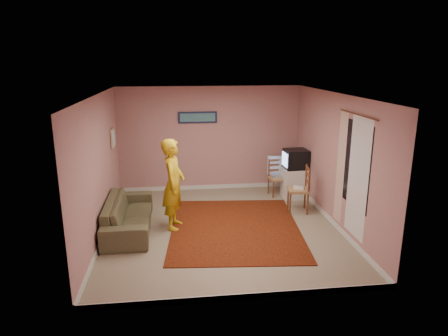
{
  "coord_description": "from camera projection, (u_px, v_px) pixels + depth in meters",
  "views": [
    {
      "loc": [
        -0.84,
        -7.26,
        3.2
      ],
      "look_at": [
        0.12,
        0.6,
        1.06
      ],
      "focal_mm": 32.0,
      "sensor_mm": 36.0,
      "label": 1
    }
  ],
  "objects": [
    {
      "name": "wall_left",
      "position": [
        99.0,
        168.0,
        7.29
      ],
      "size": [
        0.02,
        5.0,
        2.6
      ],
      "primitive_type": "cube",
      "color": "#AB7970",
      "rests_on": "ground"
    },
    {
      "name": "person",
      "position": [
        173.0,
        184.0,
        7.69
      ],
      "size": [
        0.53,
        0.71,
        1.78
      ],
      "primitive_type": "imported",
      "rotation": [
        0.0,
        0.0,
        1.4
      ],
      "color": "gold",
      "rests_on": "ground"
    },
    {
      "name": "baseboard_front",
      "position": [
        242.0,
        297.0,
        5.49
      ],
      "size": [
        4.5,
        0.02,
        0.1
      ],
      "primitive_type": "cube",
      "color": "silver",
      "rests_on": "ground"
    },
    {
      "name": "baseboard_back",
      "position": [
        210.0,
        187.0,
        10.27
      ],
      "size": [
        4.5,
        0.02,
        0.1
      ],
      "primitive_type": "cube",
      "color": "silver",
      "rests_on": "ground"
    },
    {
      "name": "curtain_rod",
      "position": [
        358.0,
        115.0,
        6.68
      ],
      "size": [
        0.02,
        1.4,
        0.02
      ],
      "primitive_type": "cylinder",
      "rotation": [
        1.57,
        0.0,
        0.0
      ],
      "color": "brown",
      "rests_on": "wall_right"
    },
    {
      "name": "picture_back",
      "position": [
        198.0,
        117.0,
        9.74
      ],
      "size": [
        0.95,
        0.04,
        0.28
      ],
      "color": "#131436",
      "rests_on": "wall_back"
    },
    {
      "name": "baseboard_left",
      "position": [
        105.0,
        231.0,
        7.62
      ],
      "size": [
        0.02,
        5.0,
        0.1
      ],
      "primitive_type": "cube",
      "color": "silver",
      "rests_on": "ground"
    },
    {
      "name": "ceiling",
      "position": [
        221.0,
        95.0,
        7.21
      ],
      "size": [
        4.5,
        5.0,
        0.02
      ],
      "primitive_type": "cube",
      "color": "white",
      "rests_on": "wall_back"
    },
    {
      "name": "curtain_floral",
      "position": [
        341.0,
        168.0,
        7.49
      ],
      "size": [
        0.01,
        0.35,
        2.1
      ],
      "primitive_type": "cube",
      "color": "#EDE5CA",
      "rests_on": "wall_right"
    },
    {
      "name": "wall_back",
      "position": [
        210.0,
        139.0,
        9.95
      ],
      "size": [
        4.5,
        0.02,
        2.6
      ],
      "primitive_type": "cube",
      "color": "#AB7970",
      "rests_on": "ground"
    },
    {
      "name": "crt_tv",
      "position": [
        295.0,
        159.0,
        9.41
      ],
      "size": [
        0.56,
        0.5,
        0.46
      ],
      "rotation": [
        0.0,
        0.0,
        0.05
      ],
      "color": "black",
      "rests_on": "tv_cabinet"
    },
    {
      "name": "window",
      "position": [
        356.0,
        165.0,
        6.91
      ],
      "size": [
        0.01,
        1.1,
        1.5
      ],
      "primitive_type": "cube",
      "color": "black",
      "rests_on": "wall_right"
    },
    {
      "name": "blue_throw",
      "position": [
        276.0,
        165.0,
        9.77
      ],
      "size": [
        0.43,
        0.05,
        0.45
      ],
      "primitive_type": "cube",
      "color": "#90ADEC",
      "rests_on": "chair_a"
    },
    {
      "name": "dvd_player",
      "position": [
        278.0,
        176.0,
        9.65
      ],
      "size": [
        0.34,
        0.26,
        0.06
      ],
      "primitive_type": "cube",
      "rotation": [
        0.0,
        0.0,
        0.09
      ],
      "color": "#BBBCC0",
      "rests_on": "chair_a"
    },
    {
      "name": "baseboard_right",
      "position": [
        330.0,
        220.0,
        8.14
      ],
      "size": [
        0.02,
        5.0,
        0.1
      ],
      "primitive_type": "cube",
      "color": "silver",
      "rests_on": "ground"
    },
    {
      "name": "curtain_sheer",
      "position": [
        358.0,
        178.0,
        6.82
      ],
      "size": [
        0.01,
        0.75,
        2.1
      ],
      "primitive_type": "cube",
      "color": "silver",
      "rests_on": "wall_right"
    },
    {
      "name": "ground",
      "position": [
        222.0,
        227.0,
        7.89
      ],
      "size": [
        5.0,
        5.0,
        0.0
      ],
      "primitive_type": "plane",
      "color": "gray",
      "rests_on": "ground"
    },
    {
      "name": "wall_front",
      "position": [
        244.0,
        212.0,
        5.16
      ],
      "size": [
        4.5,
        0.02,
        2.6
      ],
      "primitive_type": "cube",
      "color": "#AB7970",
      "rests_on": "ground"
    },
    {
      "name": "wall_right",
      "position": [
        335.0,
        161.0,
        7.82
      ],
      "size": [
        0.02,
        5.0,
        2.6
      ],
      "primitive_type": "cube",
      "color": "#AB7970",
      "rests_on": "ground"
    },
    {
      "name": "chair_a",
      "position": [
        278.0,
        174.0,
        9.63
      ],
      "size": [
        0.45,
        0.43,
        0.48
      ],
      "rotation": [
        0.0,
        0.0,
        0.13
      ],
      "color": "#AC8154",
      "rests_on": "ground"
    },
    {
      "name": "picture_left",
      "position": [
        113.0,
        138.0,
        8.76
      ],
      "size": [
        0.04,
        0.38,
        0.42
      ],
      "color": "tan",
      "rests_on": "wall_left"
    },
    {
      "name": "game_console",
      "position": [
        298.0,
        188.0,
        8.61
      ],
      "size": [
        0.26,
        0.22,
        0.05
      ],
      "primitive_type": "cube",
      "rotation": [
        0.0,
        0.0,
        -0.3
      ],
      "color": "white",
      "rests_on": "chair_b"
    },
    {
      "name": "chair_b",
      "position": [
        298.0,
        184.0,
        8.59
      ],
      "size": [
        0.51,
        0.52,
        0.55
      ],
      "rotation": [
        0.0,
        0.0,
        -1.74
      ],
      "color": "#AC8154",
      "rests_on": "ground"
    },
    {
      "name": "sofa",
      "position": [
        129.0,
        214.0,
        7.73
      ],
      "size": [
        0.86,
        2.14,
        0.62
      ],
      "primitive_type": "imported",
      "rotation": [
        0.0,
        0.0,
        1.59
      ],
      "color": "brown",
      "rests_on": "ground"
    },
    {
      "name": "area_rug",
      "position": [
        235.0,
        228.0,
        7.87
      ],
      "size": [
        2.75,
        3.31,
        0.02
      ],
      "primitive_type": "cube",
      "rotation": [
        0.0,
        0.0,
        -0.09
      ],
      "color": "black",
      "rests_on": "ground"
    },
    {
      "name": "tv_cabinet",
      "position": [
        294.0,
        183.0,
        9.56
      ],
      "size": [
        0.56,
        0.51,
        0.72
      ],
      "primitive_type": "cube",
      "color": "silver",
      "rests_on": "ground"
    }
  ]
}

